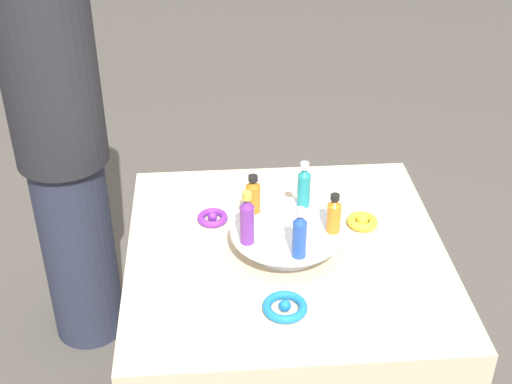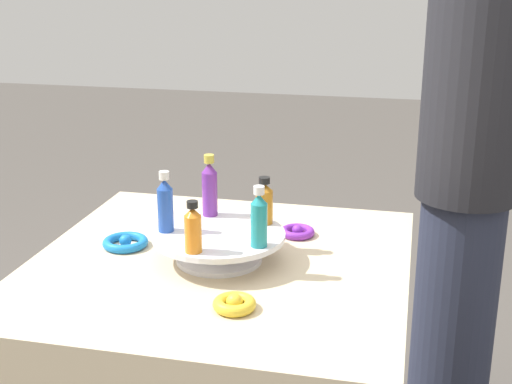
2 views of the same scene
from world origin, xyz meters
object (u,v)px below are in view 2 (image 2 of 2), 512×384
(bottle_amber, at_px, (264,202))
(ribbon_bow_gold, at_px, (234,304))
(ribbon_bow_blue, at_px, (125,242))
(bottle_blue, at_px, (165,204))
(bottle_purple, at_px, (210,188))
(person_figure, at_px, (470,148))
(bottle_orange, at_px, (193,229))
(bottle_teal, at_px, (259,219))
(display_stand, at_px, (219,243))
(ribbon_bow_purple, at_px, (297,232))

(bottle_amber, distance_m, ribbon_bow_gold, 0.31)
(ribbon_bow_blue, bearing_deg, bottle_blue, -110.86)
(bottle_purple, relative_size, bottle_blue, 1.07)
(bottle_amber, bearing_deg, person_figure, -39.42)
(bottle_blue, distance_m, bottle_orange, 0.13)
(bottle_orange, xyz_separation_m, ribbon_bow_gold, (-0.10, -0.11, -0.10))
(person_figure, bearing_deg, ribbon_bow_blue, -11.27)
(bottle_purple, xyz_separation_m, ribbon_bow_blue, (-0.07, 0.18, -0.12))
(person_figure, bearing_deg, bottle_teal, 7.72)
(display_stand, bearing_deg, ribbon_bow_purple, -37.25)
(bottle_blue, bearing_deg, bottle_teal, -100.33)
(display_stand, xyz_separation_m, bottle_orange, (-0.11, 0.02, 0.07))
(bottle_orange, xyz_separation_m, ribbon_bow_blue, (0.14, 0.21, -0.10))
(bottle_purple, distance_m, bottle_amber, 0.13)
(bottle_blue, xyz_separation_m, ribbon_bow_purple, (0.20, -0.25, -0.12))
(display_stand, bearing_deg, bottle_blue, 97.67)
(bottle_orange, height_order, bottle_amber, same)
(display_stand, distance_m, ribbon_bow_purple, 0.23)
(display_stand, height_order, ribbon_bow_gold, display_stand)
(ribbon_bow_purple, bearing_deg, person_figure, -41.51)
(ribbon_bow_gold, relative_size, ribbon_bow_purple, 0.99)
(ribbon_bow_purple, bearing_deg, ribbon_bow_blue, 112.75)
(bottle_blue, xyz_separation_m, ribbon_bow_blue, (0.04, 0.12, -0.12))
(bottle_blue, bearing_deg, bottle_orange, -136.33)
(bottle_orange, bearing_deg, bottle_teal, -64.33)
(bottle_orange, bearing_deg, bottle_amber, -28.33)
(bottle_teal, bearing_deg, ribbon_bow_blue, 75.83)
(bottle_amber, relative_size, ribbon_bow_gold, 1.30)
(display_stand, distance_m, bottle_orange, 0.13)
(bottle_purple, distance_m, person_figure, 0.80)
(bottle_amber, relative_size, person_figure, 0.06)
(display_stand, distance_m, bottle_amber, 0.13)
(bottle_blue, relative_size, bottle_amber, 1.26)
(display_stand, bearing_deg, bottle_amber, -46.33)
(ribbon_bow_blue, relative_size, person_figure, 0.06)
(display_stand, height_order, bottle_teal, bottle_teal)
(bottle_teal, distance_m, ribbon_bow_purple, 0.27)
(ribbon_bow_gold, bearing_deg, ribbon_bow_blue, 52.75)
(bottle_amber, height_order, ribbon_bow_purple, bottle_amber)
(bottle_amber, bearing_deg, ribbon_bow_purple, -28.64)
(person_figure, bearing_deg, bottle_blue, -4.68)
(bottle_blue, bearing_deg, bottle_amber, -64.33)
(ribbon_bow_gold, height_order, ribbon_bow_purple, ribbon_bow_gold)
(ribbon_bow_gold, xyz_separation_m, person_figure, (0.86, -0.46, 0.11))
(bottle_purple, distance_m, ribbon_bow_gold, 0.36)
(bottle_amber, distance_m, person_figure, 0.73)
(ribbon_bow_gold, bearing_deg, bottle_purple, 23.72)
(ribbon_bow_purple, bearing_deg, display_stand, 142.75)
(bottle_orange, xyz_separation_m, bottle_amber, (0.19, -0.10, -0.00))
(ribbon_bow_blue, bearing_deg, bottle_amber, -80.98)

